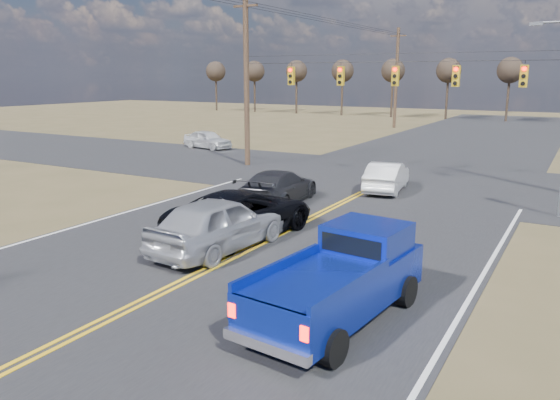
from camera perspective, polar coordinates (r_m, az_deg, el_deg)
The scene contains 12 objects.
ground at distance 14.08m, azimuth -12.77°, elevation -9.73°, with size 160.00×160.00×0.00m, color brown.
road_main at distance 22.09m, azimuth 4.90°, elevation -1.13°, with size 14.00×120.00×0.02m, color #28282B.
road_cross at distance 29.39m, azimuth 11.49°, elevation 2.18°, with size 120.00×12.00×0.02m, color #28282B.
signal_gantry at distance 28.54m, azimuth 12.79°, elevation 12.04°, with size 19.60×4.83×10.00m.
utility_poles at distance 27.95m, azimuth 11.31°, elevation 12.43°, with size 19.60×58.32×10.00m.
treeline at distance 37.52m, azimuth 16.34°, elevation 12.96°, with size 87.00×117.80×7.40m.
pickup_truck at distance 12.25m, azimuth 6.43°, elevation -8.21°, with size 2.52×5.38×1.95m.
silver_suv at distance 17.02m, azimuth -6.46°, elevation -2.44°, with size 2.04×5.06×1.73m, color #B3B5BC.
black_suv at distance 18.56m, azimuth -4.00°, elevation -1.33°, with size 2.61×5.67×1.58m, color black.
white_car_queue at distance 26.15m, azimuth 11.09°, elevation 2.43°, with size 1.47×4.21×1.39m, color white.
dgrey_car_queue at distance 23.12m, azimuth -0.19°, elevation 1.38°, with size 2.02×4.98×1.44m, color #2E2E32.
cross_car_west at distance 41.09m, azimuth -7.59°, elevation 6.29°, with size 4.00×1.61×1.36m, color white.
Camera 1 is at (8.94, -9.48, 5.35)m, focal length 35.00 mm.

